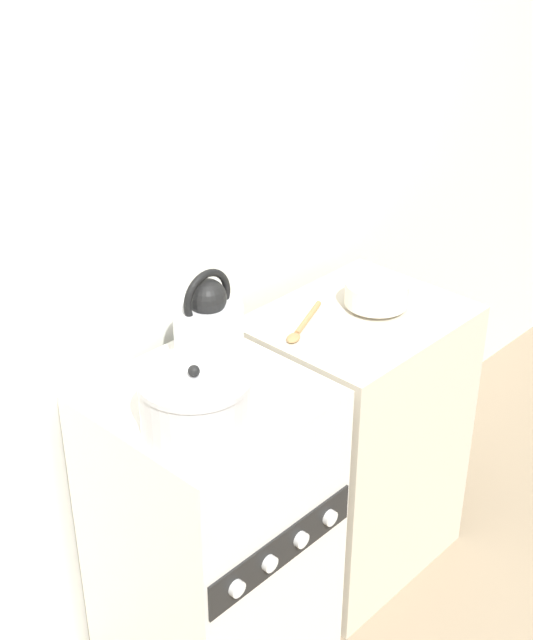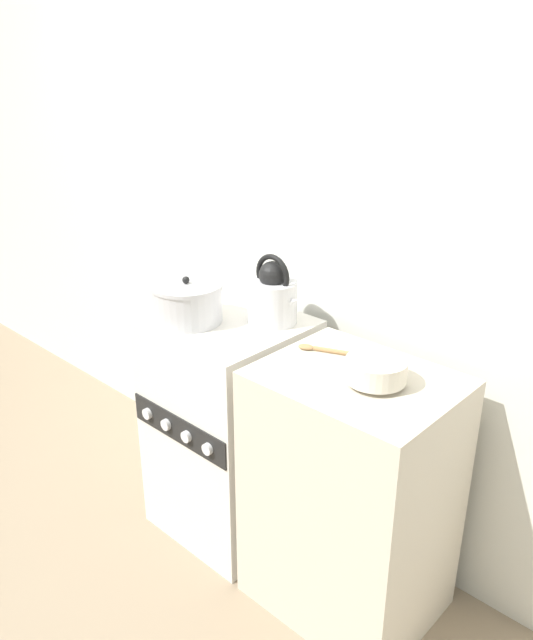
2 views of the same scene
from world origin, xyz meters
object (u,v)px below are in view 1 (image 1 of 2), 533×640
object	(u,v)px
enamel_bowl	(377,294)
kettle	(209,325)
cooking_pot	(195,403)
stove	(212,532)

from	to	relation	value
enamel_bowl	kettle	bearing A→B (deg)	166.19
kettle	enamel_bowl	distance (m)	0.57
enamel_bowl	cooking_pot	bearing A→B (deg)	-174.57
enamel_bowl	stove	bearing A→B (deg)	178.41
stove	cooking_pot	size ratio (longest dim) A/B	3.40
kettle	cooking_pot	distance (m)	0.32
cooking_pot	kettle	bearing A→B (deg)	41.11
stove	kettle	bearing A→B (deg)	43.84
kettle	cooking_pot	world-z (taller)	kettle
stove	enamel_bowl	world-z (taller)	enamel_bowl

